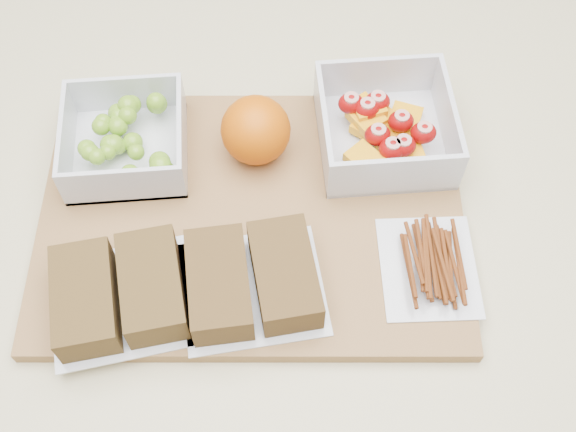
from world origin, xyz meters
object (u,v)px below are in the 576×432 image
grape_container (126,139)px  pretzel_bag (430,262)px  fruit_container (385,129)px  sandwich_bag_left (119,293)px  sandwich_bag_center (252,280)px  orange (256,130)px  cutting_board (252,216)px

grape_container → pretzel_bag: size_ratio=1.07×
fruit_container → pretzel_bag: bearing=-82.0°
sandwich_bag_left → sandwich_bag_center: (0.12, 0.00, 0.00)m
fruit_container → orange: 0.13m
fruit_container → orange: orange is taller
fruit_container → sandwich_bag_center: (-0.15, -0.16, -0.00)m
grape_container → sandwich_bag_left: grape_container is taller
cutting_board → fruit_container: (0.14, 0.08, 0.03)m
sandwich_bag_center → orange: bearing=85.2°
fruit_container → sandwich_bag_left: fruit_container is taller
sandwich_bag_left → grape_container: bearing=89.5°
orange → pretzel_bag: bearing=-44.3°
cutting_board → grape_container: 0.15m
cutting_board → sandwich_bag_center: sandwich_bag_center is taller
cutting_board → fruit_container: bearing=32.6°
sandwich_bag_center → pretzel_bag: sandwich_bag_center is taller
grape_container → sandwich_bag_center: (0.12, -0.17, -0.00)m
fruit_container → pretzel_bag: 0.15m
grape_container → orange: 0.13m
orange → sandwich_bag_center: (-0.01, -0.16, -0.02)m
grape_container → fruit_container: (0.26, -0.01, -0.00)m
orange → pretzel_bag: orange is taller
grape_container → pretzel_bag: 0.33m
orange → sandwich_bag_left: (-0.13, -0.16, -0.02)m
fruit_container → orange: (-0.13, -0.00, 0.01)m
cutting_board → pretzel_bag: bearing=-20.2°
sandwich_bag_left → fruit_container: bearing=31.5°
grape_container → orange: bearing=-4.2°
cutting_board → sandwich_bag_left: sandwich_bag_left is taller
orange → sandwich_bag_center: orange is taller
cutting_board → orange: bearing=87.2°
fruit_container → pretzel_bag: (0.02, -0.15, -0.01)m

